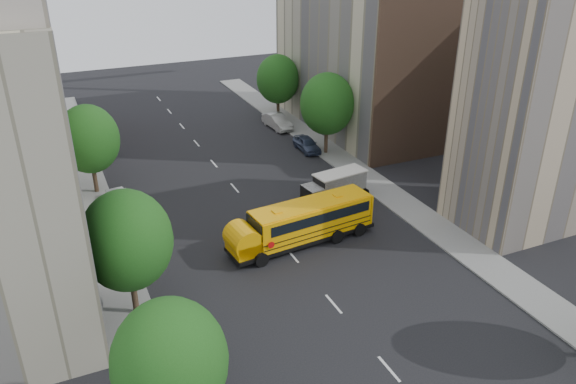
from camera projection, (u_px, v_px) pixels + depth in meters
ground at (281, 242)px, 40.43m from camera, size 120.00×120.00×0.00m
sidewalk_left at (106, 242)px, 40.26m from camera, size 3.00×80.00×0.12m
sidewalk_right at (379, 187)px, 48.77m from camera, size 3.00×80.00×0.12m
lane_markings at (235, 188)px, 48.65m from camera, size 0.15×64.00×0.01m
building_right_near at (538, 115)px, 39.71m from camera, size 10.00×7.00×17.00m
building_right_far at (360, 45)px, 59.62m from camera, size 10.00×22.00×18.00m
building_right_sidewall at (423, 67)px, 50.58m from camera, size 10.10×0.30×18.00m
street_tree_0 at (170, 362)px, 22.85m from camera, size 4.80×4.80×7.41m
street_tree_1 at (127, 241)px, 30.93m from camera, size 5.12×5.12×7.90m
street_tree_2 at (89, 139)px, 45.78m from camera, size 4.99×4.99×7.71m
street_tree_4 at (327, 104)px, 53.81m from camera, size 5.25×5.25×8.10m
street_tree_5 at (278, 79)px, 63.83m from camera, size 4.86×4.86×7.51m
school_bus at (301, 222)px, 39.54m from camera, size 11.26×3.65×3.12m
safari_truck at (335, 186)px, 46.12m from camera, size 5.76×2.75×2.37m
parked_car_0 at (199, 354)px, 28.99m from camera, size 1.68×3.87×1.30m
parked_car_1 at (119, 197)px, 45.50m from camera, size 1.79×4.10×1.31m
parked_car_2 at (99, 146)px, 55.79m from camera, size 2.35×4.98×1.37m
parked_car_4 at (307, 144)px, 56.36m from camera, size 1.75×4.18×1.41m
parked_car_5 at (277, 121)px, 62.51m from camera, size 2.02×4.87×1.57m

